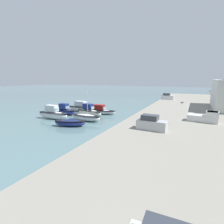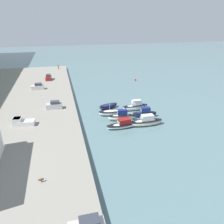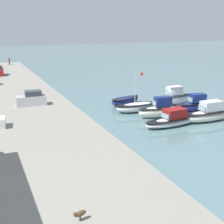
{
  "view_description": "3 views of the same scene",
  "coord_description": "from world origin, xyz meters",
  "px_view_note": "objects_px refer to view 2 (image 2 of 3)",
  "views": [
    {
      "loc": [
        29.26,
        25.92,
        8.66
      ],
      "look_at": [
        -4.96,
        9.55,
        1.31
      ],
      "focal_mm": 28.0,
      "sensor_mm": 36.0,
      "label": 1
    },
    {
      "loc": [
        -52.03,
        18.51,
        24.19
      ],
      "look_at": [
        -3.82,
        6.61,
        2.52
      ],
      "focal_mm": 35.0,
      "sensor_mm": 36.0,
      "label": 2
    },
    {
      "loc": [
        -39.9,
        27.32,
        12.64
      ],
      "look_at": [
        -3.8,
        11.64,
        1.56
      ],
      "focal_mm": 50.0,
      "sensor_mm": 36.0,
      "label": 3
    }
  ],
  "objects_px": {
    "moored_boat_1": "(121,116)",
    "moored_boat_6": "(135,106)",
    "parked_car_3": "(38,87)",
    "dog_on_quay": "(41,180)",
    "moored_boat_4": "(146,122)",
    "moored_boat_3": "(108,106)",
    "moored_boat_0": "(123,124)",
    "parked_car_2": "(54,105)",
    "moored_boat_2": "(112,112)",
    "mooring_buoy_0": "(135,80)",
    "moored_boat_5": "(145,113)",
    "pickup_truck_0": "(22,122)",
    "person_on_quay": "(58,67)",
    "parked_car_0": "(48,77)"
  },
  "relations": [
    {
      "from": "parked_car_3",
      "to": "parked_car_0",
      "type": "bearing_deg",
      "value": -16.87
    },
    {
      "from": "parked_car_2",
      "to": "moored_boat_0",
      "type": "bearing_deg",
      "value": -125.8
    },
    {
      "from": "moored_boat_0",
      "to": "moored_boat_1",
      "type": "distance_m",
      "value": 3.93
    },
    {
      "from": "moored_boat_2",
      "to": "moored_boat_5",
      "type": "relative_size",
      "value": 1.06
    },
    {
      "from": "moored_boat_5",
      "to": "pickup_truck_0",
      "type": "bearing_deg",
      "value": 97.61
    },
    {
      "from": "moored_boat_5",
      "to": "mooring_buoy_0",
      "type": "xyz_separation_m",
      "value": [
        34.5,
        -9.67,
        -0.62
      ]
    },
    {
      "from": "moored_boat_5",
      "to": "pickup_truck_0",
      "type": "xyz_separation_m",
      "value": [
        -0.32,
        30.12,
        1.19
      ]
    },
    {
      "from": "parked_car_3",
      "to": "mooring_buoy_0",
      "type": "distance_m",
      "value": 38.72
    },
    {
      "from": "parked_car_2",
      "to": "moored_boat_6",
      "type": "bearing_deg",
      "value": -95.44
    },
    {
      "from": "moored_boat_3",
      "to": "parked_car_0",
      "type": "xyz_separation_m",
      "value": [
        31.24,
        17.03,
        1.59
      ]
    },
    {
      "from": "moored_boat_0",
      "to": "moored_boat_2",
      "type": "height_order",
      "value": "moored_boat_2"
    },
    {
      "from": "moored_boat_1",
      "to": "parked_car_3",
      "type": "height_order",
      "value": "parked_car_3"
    },
    {
      "from": "moored_boat_3",
      "to": "moored_boat_5",
      "type": "bearing_deg",
      "value": -153.22
    },
    {
      "from": "moored_boat_2",
      "to": "moored_boat_3",
      "type": "bearing_deg",
      "value": -0.27
    },
    {
      "from": "parked_car_0",
      "to": "person_on_quay",
      "type": "height_order",
      "value": "parked_car_0"
    },
    {
      "from": "moored_boat_5",
      "to": "parked_car_0",
      "type": "xyz_separation_m",
      "value": [
        39.18,
        25.01,
        1.28
      ]
    },
    {
      "from": "moored_boat_0",
      "to": "person_on_quay",
      "type": "bearing_deg",
      "value": 7.59
    },
    {
      "from": "moored_boat_4",
      "to": "mooring_buoy_0",
      "type": "relative_size",
      "value": 11.7
    },
    {
      "from": "person_on_quay",
      "to": "mooring_buoy_0",
      "type": "distance_m",
      "value": 38.69
    },
    {
      "from": "moored_boat_1",
      "to": "parked_car_0",
      "type": "height_order",
      "value": "parked_car_0"
    },
    {
      "from": "moored_boat_6",
      "to": "dog_on_quay",
      "type": "bearing_deg",
      "value": 133.81
    },
    {
      "from": "moored_boat_6",
      "to": "person_on_quay",
      "type": "xyz_separation_m",
      "value": [
        53.34,
        19.97,
        1.33
      ]
    },
    {
      "from": "person_on_quay",
      "to": "dog_on_quay",
      "type": "relative_size",
      "value": 2.42
    },
    {
      "from": "moored_boat_1",
      "to": "moored_boat_6",
      "type": "height_order",
      "value": "moored_boat_6"
    },
    {
      "from": "moored_boat_1",
      "to": "moored_boat_3",
      "type": "height_order",
      "value": "moored_boat_1"
    },
    {
      "from": "parked_car_2",
      "to": "parked_car_3",
      "type": "relative_size",
      "value": 1.01
    },
    {
      "from": "moored_boat_0",
      "to": "moored_boat_3",
      "type": "xyz_separation_m",
      "value": [
        12.45,
        0.77,
        -0.13
      ]
    },
    {
      "from": "person_on_quay",
      "to": "moored_boat_5",
      "type": "bearing_deg",
      "value": -160.28
    },
    {
      "from": "moored_boat_2",
      "to": "moored_boat_5",
      "type": "height_order",
      "value": "moored_boat_2"
    },
    {
      "from": "moored_boat_0",
      "to": "moored_boat_1",
      "type": "xyz_separation_m",
      "value": [
        3.86,
        -0.65,
        0.3
      ]
    },
    {
      "from": "moored_boat_0",
      "to": "parked_car_2",
      "type": "xyz_separation_m",
      "value": [
        12.65,
        15.67,
        1.47
      ]
    },
    {
      "from": "moored_boat_5",
      "to": "pickup_truck_0",
      "type": "height_order",
      "value": "pickup_truck_0"
    },
    {
      "from": "mooring_buoy_0",
      "to": "dog_on_quay",
      "type": "bearing_deg",
      "value": 148.02
    },
    {
      "from": "person_on_quay",
      "to": "moored_boat_4",
      "type": "bearing_deg",
      "value": -162.99
    },
    {
      "from": "pickup_truck_0",
      "to": "parked_car_3",
      "type": "bearing_deg",
      "value": 2.89
    },
    {
      "from": "moored_boat_6",
      "to": "person_on_quay",
      "type": "relative_size",
      "value": 3.5
    },
    {
      "from": "person_on_quay",
      "to": "moored_boat_0",
      "type": "bearing_deg",
      "value": -167.72
    },
    {
      "from": "moored_boat_4",
      "to": "parked_car_3",
      "type": "height_order",
      "value": "parked_car_3"
    },
    {
      "from": "moored_boat_3",
      "to": "moored_boat_4",
      "type": "height_order",
      "value": "moored_boat_4"
    },
    {
      "from": "moored_boat_2",
      "to": "mooring_buoy_0",
      "type": "distance_m",
      "value": 36.06
    },
    {
      "from": "dog_on_quay",
      "to": "moored_boat_4",
      "type": "bearing_deg",
      "value": -67.92
    },
    {
      "from": "moored_boat_4",
      "to": "person_on_quay",
      "type": "xyz_separation_m",
      "value": [
        62.97,
        19.26,
        1.42
      ]
    },
    {
      "from": "parked_car_3",
      "to": "mooring_buoy_0",
      "type": "bearing_deg",
      "value": -80.64
    },
    {
      "from": "moored_boat_4",
      "to": "moored_boat_6",
      "type": "xyz_separation_m",
      "value": [
        9.63,
        -0.71,
        0.1
      ]
    },
    {
      "from": "moored_boat_0",
      "to": "parked_car_3",
      "type": "xyz_separation_m",
      "value": [
        31.71,
        21.09,
        1.47
      ]
    },
    {
      "from": "moored_boat_0",
      "to": "moored_boat_4",
      "type": "xyz_separation_m",
      "value": [
        -0.28,
        -5.62,
        0.22
      ]
    },
    {
      "from": "moored_boat_4",
      "to": "dog_on_quay",
      "type": "bearing_deg",
      "value": 125.14
    },
    {
      "from": "person_on_quay",
      "to": "dog_on_quay",
      "type": "xyz_separation_m",
      "value": [
        -79.18,
        4.14,
        -0.64
      ]
    },
    {
      "from": "moored_boat_6",
      "to": "parked_car_2",
      "type": "height_order",
      "value": "parked_car_2"
    },
    {
      "from": "moored_boat_2",
      "to": "dog_on_quay",
      "type": "distance_m",
      "value": 29.47
    }
  ]
}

